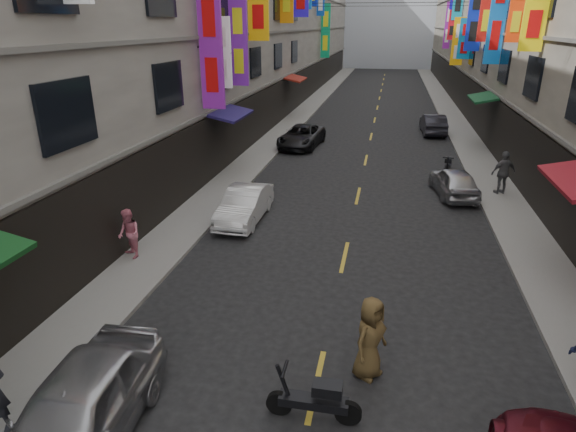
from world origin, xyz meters
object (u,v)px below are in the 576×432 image
at_px(car_left_mid, 244,205).
at_px(pedestrian_rfar, 503,173).
at_px(pedestrian_crossing, 370,338).
at_px(car_left_far, 302,136).
at_px(scooter_crossing, 315,400).
at_px(car_right_far, 433,124).
at_px(pedestrian_lfar, 129,234).
at_px(car_left_near, 77,414).
at_px(scooter_far_right, 447,167).
at_px(car_right_mid, 454,182).

distance_m(car_left_mid, pedestrian_rfar, 11.16).
bearing_deg(pedestrian_crossing, car_left_far, 46.13).
xyz_separation_m(scooter_crossing, car_left_far, (-4.11, 21.21, 0.19)).
bearing_deg(car_right_far, pedestrian_rfar, 95.96).
distance_m(scooter_crossing, pedestrian_lfar, 8.50).
bearing_deg(car_left_far, car_left_near, -83.93).
bearing_deg(scooter_crossing, pedestrian_lfar, 50.76).
bearing_deg(car_left_near, pedestrian_lfar, 108.53).
height_order(pedestrian_lfar, pedestrian_rfar, pedestrian_rfar).
height_order(scooter_crossing, car_left_far, car_left_far).
height_order(scooter_far_right, car_left_mid, car_left_mid).
distance_m(scooter_crossing, pedestrian_crossing, 1.78).
height_order(car_left_near, pedestrian_crossing, pedestrian_crossing).
height_order(car_left_far, pedestrian_rfar, pedestrian_rfar).
bearing_deg(pedestrian_rfar, car_left_far, -57.47).
bearing_deg(scooter_crossing, car_right_mid, -16.43).
distance_m(car_right_mid, pedestrian_crossing, 12.67).
height_order(car_left_mid, pedestrian_crossing, pedestrian_crossing).
bearing_deg(pedestrian_crossing, pedestrian_rfar, 10.41).
bearing_deg(scooter_crossing, car_right_far, -8.97).
bearing_deg(car_left_far, pedestrian_rfar, -29.71).
bearing_deg(car_right_mid, pedestrian_lfar, 29.47).
distance_m(scooter_crossing, scooter_far_right, 17.22).
bearing_deg(pedestrian_lfar, pedestrian_crossing, 11.69).
relative_size(car_left_near, car_right_mid, 1.20).
relative_size(scooter_crossing, car_left_far, 0.40).
height_order(car_right_mid, pedestrian_rfar, pedestrian_rfar).
height_order(scooter_crossing, car_left_mid, car_left_mid).
height_order(scooter_far_right, car_right_far, car_right_far).
bearing_deg(pedestrian_lfar, scooter_far_right, 85.99).
distance_m(car_left_near, car_left_far, 22.69).
height_order(car_right_mid, pedestrian_crossing, pedestrian_crossing).
relative_size(scooter_far_right, car_left_near, 0.41).
bearing_deg(car_left_near, pedestrian_crossing, 27.96).
height_order(scooter_far_right, pedestrian_lfar, pedestrian_lfar).
xyz_separation_m(scooter_far_right, pedestrian_lfar, (-10.56, -11.47, 0.47)).
relative_size(scooter_crossing, car_left_near, 0.41).
bearing_deg(car_left_far, car_right_far, 39.54).
distance_m(car_left_near, car_right_mid, 17.12).
xyz_separation_m(scooter_far_right, car_right_mid, (-0.04, -2.99, 0.18)).
height_order(car_right_mid, pedestrian_lfar, pedestrian_lfar).
bearing_deg(scooter_crossing, car_left_near, 110.17).
relative_size(scooter_far_right, car_right_mid, 0.49).
relative_size(car_left_near, pedestrian_rfar, 2.37).
height_order(scooter_crossing, car_right_far, car_right_far).
distance_m(car_left_near, car_right_far, 29.15).
bearing_deg(car_right_mid, car_left_far, -52.31).
height_order(car_right_mid, car_right_far, car_right_far).
distance_m(scooter_crossing, car_left_far, 21.61).
bearing_deg(pedestrian_crossing, car_left_near, 153.41).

